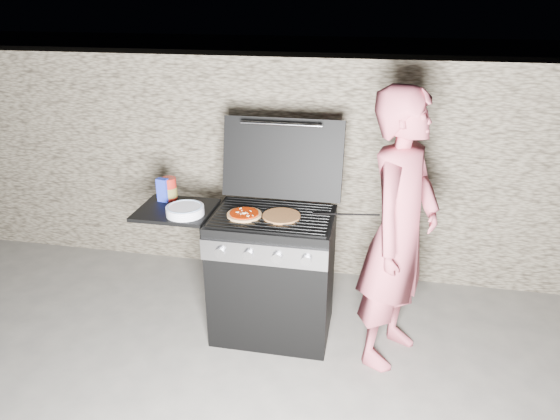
% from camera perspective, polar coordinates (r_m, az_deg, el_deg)
% --- Properties ---
extents(ground, '(50.00, 50.00, 0.00)m').
position_cam_1_polar(ground, '(3.73, -0.78, -13.43)').
color(ground, '#595551').
extents(stone_wall, '(8.00, 0.35, 1.80)m').
position_cam_1_polar(stone_wall, '(4.22, 2.05, 5.10)').
color(stone_wall, gray).
rests_on(stone_wall, ground).
extents(gas_grill, '(1.34, 0.79, 0.91)m').
position_cam_1_polar(gas_grill, '(3.52, -4.83, -7.00)').
color(gas_grill, black).
rests_on(gas_grill, ground).
extents(pizza_topped, '(0.29, 0.29, 0.03)m').
position_cam_1_polar(pizza_topped, '(3.24, -4.11, -0.46)').
color(pizza_topped, '#AD7D35').
rests_on(pizza_topped, gas_grill).
extents(pizza_plain, '(0.31, 0.31, 0.01)m').
position_cam_1_polar(pizza_plain, '(3.22, 0.16, -0.68)').
color(pizza_plain, '#BE7B40').
rests_on(pizza_plain, gas_grill).
extents(sauce_jar, '(0.11, 0.11, 0.16)m').
position_cam_1_polar(sauce_jar, '(3.58, -12.54, 2.41)').
color(sauce_jar, '#A41D14').
rests_on(sauce_jar, gas_grill).
extents(blue_carton, '(0.08, 0.06, 0.17)m').
position_cam_1_polar(blue_carton, '(3.55, -13.24, 2.23)').
color(blue_carton, '#2032BC').
rests_on(blue_carton, gas_grill).
extents(plate_stack, '(0.26, 0.26, 0.06)m').
position_cam_1_polar(plate_stack, '(3.33, -10.80, -0.06)').
color(plate_stack, white).
rests_on(plate_stack, gas_grill).
extents(person, '(0.66, 0.77, 1.79)m').
position_cam_1_polar(person, '(3.14, 13.47, -2.57)').
color(person, '#B94F5E').
rests_on(person, ground).
extents(tongs, '(0.43, 0.12, 0.09)m').
position_cam_1_polar(tongs, '(3.18, 7.45, -0.49)').
color(tongs, black).
rests_on(tongs, gas_grill).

